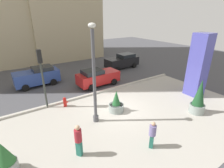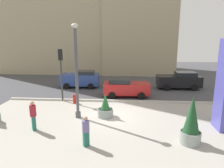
# 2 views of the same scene
# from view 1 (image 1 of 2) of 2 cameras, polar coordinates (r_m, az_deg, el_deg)

# --- Properties ---
(ground_plane) EXTENTS (60.00, 60.00, 0.00)m
(ground_plane) POSITION_cam_1_polar(r_m,az_deg,el_deg) (16.00, -6.58, -2.04)
(ground_plane) COLOR #47474C
(plaza_pavement) EXTENTS (18.00, 10.00, 0.02)m
(plaza_pavement) POSITION_cam_1_polar(r_m,az_deg,el_deg) (11.62, 7.57, -12.22)
(plaza_pavement) COLOR #ADA89E
(plaza_pavement) RESTS_ON ground_plane
(curb_strip) EXTENTS (18.00, 0.24, 0.16)m
(curb_strip) POSITION_cam_1_polar(r_m,az_deg,el_deg) (15.25, -5.06, -2.91)
(curb_strip) COLOR #B7B2A8
(curb_strip) RESTS_ON ground_plane
(lamp_post) EXTENTS (0.44, 0.44, 6.17)m
(lamp_post) POSITION_cam_1_polar(r_m,az_deg,el_deg) (10.18, -6.01, 1.80)
(lamp_post) COLOR #4C4C51
(lamp_post) RESTS_ON ground_plane
(art_pillar_blue) EXTENTS (1.29, 1.29, 5.26)m
(art_pillar_blue) POSITION_cam_1_polar(r_m,az_deg,el_deg) (15.93, 27.13, 5.58)
(art_pillar_blue) COLOR #4C4CAD
(art_pillar_blue) RESTS_ON ground_plane
(potted_plant_by_pillar) EXTENTS (0.91, 0.91, 1.62)m
(potted_plant_by_pillar) POSITION_cam_1_polar(r_m,az_deg,el_deg) (9.25, -32.41, -20.56)
(potted_plant_by_pillar) COLOR gray
(potted_plant_by_pillar) RESTS_ON ground_plane
(potted_plant_mid_plaza) EXTENTS (1.04, 1.04, 2.53)m
(potted_plant_mid_plaza) POSITION_cam_1_polar(r_m,az_deg,el_deg) (13.34, 27.19, -4.41)
(potted_plant_mid_plaza) COLOR gray
(potted_plant_mid_plaza) RESTS_ON ground_plane
(potted_plant_near_left) EXTENTS (1.08, 1.08, 1.65)m
(potted_plant_near_left) POSITION_cam_1_polar(r_m,az_deg,el_deg) (12.28, 1.44, -6.75)
(potted_plant_near_left) COLOR gray
(potted_plant_near_left) RESTS_ON ground_plane
(fire_hydrant) EXTENTS (0.36, 0.26, 0.75)m
(fire_hydrant) POSITION_cam_1_polar(r_m,az_deg,el_deg) (13.51, -15.57, -5.82)
(fire_hydrant) COLOR red
(fire_hydrant) RESTS_ON ground_plane
(traffic_light_corner) EXTENTS (0.28, 0.42, 4.40)m
(traffic_light_corner) POSITION_cam_1_polar(r_m,az_deg,el_deg) (12.83, -22.67, 4.36)
(traffic_light_corner) COLOR #333833
(traffic_light_corner) RESTS_ON ground_plane
(car_curb_east) EXTENTS (4.55, 2.15, 1.81)m
(car_curb_east) POSITION_cam_1_polar(r_m,az_deg,el_deg) (22.51, 3.54, 7.71)
(car_curb_east) COLOR black
(car_curb_east) RESTS_ON ground_plane
(car_intersection) EXTENTS (4.19, 2.11, 1.82)m
(car_intersection) POSITION_cam_1_polar(r_m,az_deg,el_deg) (18.30, -23.82, 2.44)
(car_intersection) COLOR #2D4793
(car_intersection) RESTS_ON ground_plane
(car_curb_west) EXTENTS (4.21, 2.09, 1.67)m
(car_curb_west) POSITION_cam_1_polar(r_m,az_deg,el_deg) (16.80, -4.87, 2.36)
(car_curb_west) COLOR red
(car_curb_west) RESTS_ON ground_plane
(pedestrian_by_curb) EXTENTS (0.50, 0.50, 1.58)m
(pedestrian_by_curb) POSITION_cam_1_polar(r_m,az_deg,el_deg) (9.32, 13.44, -15.94)
(pedestrian_by_curb) COLOR #236656
(pedestrian_by_curb) RESTS_ON ground_plane
(pedestrian_crossing) EXTENTS (0.50, 0.50, 1.77)m
(pedestrian_crossing) POSITION_cam_1_polar(r_m,az_deg,el_deg) (8.72, -11.27, -17.76)
(pedestrian_crossing) COLOR #236656
(pedestrian_crossing) RESTS_ON ground_plane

